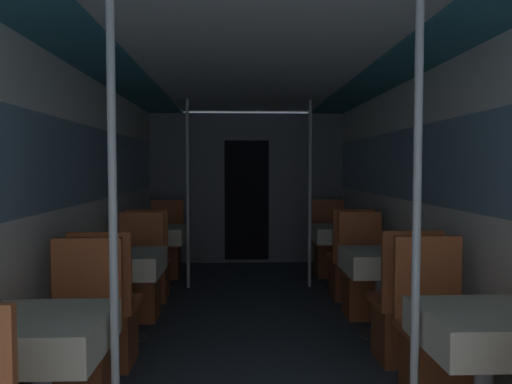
# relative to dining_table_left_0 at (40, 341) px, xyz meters

# --- Properties ---
(wall_left) EXTENTS (0.05, 8.28, 2.16)m
(wall_left) POSITION_rel_dining_table_left_0_xyz_m (-0.38, 1.83, 0.54)
(wall_left) COLOR silver
(wall_left) RESTS_ON ground_plane
(wall_right) EXTENTS (0.05, 8.28, 2.16)m
(wall_right) POSITION_rel_dining_table_left_0_xyz_m (2.46, 1.83, 0.54)
(wall_right) COLOR silver
(wall_right) RESTS_ON ground_plane
(ceiling_panel) EXTENTS (2.84, 8.28, 0.07)m
(ceiling_panel) POSITION_rel_dining_table_left_0_xyz_m (1.04, 1.83, 1.61)
(ceiling_panel) COLOR silver
(ceiling_panel) RESTS_ON wall_left
(bulkhead_far) EXTENTS (2.78, 0.09, 2.16)m
(bulkhead_far) POSITION_rel_dining_table_left_0_xyz_m (1.04, 4.94, 0.49)
(bulkhead_far) COLOR slate
(bulkhead_far) RESTS_ON ground_plane
(dining_table_left_0) EXTENTS (0.60, 0.60, 0.71)m
(dining_table_left_0) POSITION_rel_dining_table_left_0_xyz_m (0.00, 0.00, 0.00)
(dining_table_left_0) COLOR #4C4C51
(dining_table_left_0) RESTS_ON ground_plane
(chair_left_far_0) EXTENTS (0.42, 0.42, 0.96)m
(chair_left_far_0) POSITION_rel_dining_table_left_0_xyz_m (0.00, 0.56, -0.29)
(chair_left_far_0) COLOR brown
(chair_left_far_0) RESTS_ON ground_plane
(support_pole_left_0) EXTENTS (0.04, 0.04, 2.16)m
(support_pole_left_0) POSITION_rel_dining_table_left_0_xyz_m (0.34, 0.00, 0.49)
(support_pole_left_0) COLOR silver
(support_pole_left_0) RESTS_ON ground_plane
(dining_table_left_1) EXTENTS (0.60, 0.60, 0.71)m
(dining_table_left_1) POSITION_rel_dining_table_left_0_xyz_m (0.00, 1.71, 0.00)
(dining_table_left_1) COLOR #4C4C51
(dining_table_left_1) RESTS_ON ground_plane
(chair_left_near_1) EXTENTS (0.42, 0.42, 0.96)m
(chair_left_near_1) POSITION_rel_dining_table_left_0_xyz_m (0.00, 1.15, -0.29)
(chair_left_near_1) COLOR brown
(chair_left_near_1) RESTS_ON ground_plane
(chair_left_far_1) EXTENTS (0.42, 0.42, 0.96)m
(chair_left_far_1) POSITION_rel_dining_table_left_0_xyz_m (0.00, 2.27, -0.29)
(chair_left_far_1) COLOR brown
(chair_left_far_1) RESTS_ON ground_plane
(dining_table_left_2) EXTENTS (0.60, 0.60, 0.71)m
(dining_table_left_2) POSITION_rel_dining_table_left_0_xyz_m (0.00, 3.43, 0.00)
(dining_table_left_2) COLOR #4C4C51
(dining_table_left_2) RESTS_ON ground_plane
(chair_left_near_2) EXTENTS (0.42, 0.42, 0.96)m
(chair_left_near_2) POSITION_rel_dining_table_left_0_xyz_m (0.00, 2.87, -0.29)
(chair_left_near_2) COLOR brown
(chair_left_near_2) RESTS_ON ground_plane
(chair_left_far_2) EXTENTS (0.42, 0.42, 0.96)m
(chair_left_far_2) POSITION_rel_dining_table_left_0_xyz_m (0.00, 3.99, -0.29)
(chair_left_far_2) COLOR brown
(chair_left_far_2) RESTS_ON ground_plane
(support_pole_left_2) EXTENTS (0.04, 0.04, 2.16)m
(support_pole_left_2) POSITION_rel_dining_table_left_0_xyz_m (0.34, 3.43, 0.49)
(support_pole_left_2) COLOR silver
(support_pole_left_2) RESTS_ON ground_plane
(dining_table_right_0) EXTENTS (0.60, 0.60, 0.71)m
(dining_table_right_0) POSITION_rel_dining_table_left_0_xyz_m (2.08, 0.00, 0.00)
(dining_table_right_0) COLOR #4C4C51
(dining_table_right_0) RESTS_ON ground_plane
(chair_right_far_0) EXTENTS (0.42, 0.42, 0.96)m
(chair_right_far_0) POSITION_rel_dining_table_left_0_xyz_m (2.08, 0.56, -0.29)
(chair_right_far_0) COLOR brown
(chair_right_far_0) RESTS_ON ground_plane
(support_pole_right_0) EXTENTS (0.04, 0.04, 2.16)m
(support_pole_right_0) POSITION_rel_dining_table_left_0_xyz_m (1.74, 0.00, 0.49)
(support_pole_right_0) COLOR silver
(support_pole_right_0) RESTS_ON ground_plane
(dining_table_right_1) EXTENTS (0.60, 0.60, 0.71)m
(dining_table_right_1) POSITION_rel_dining_table_left_0_xyz_m (2.08, 1.71, 0.00)
(dining_table_right_1) COLOR #4C4C51
(dining_table_right_1) RESTS_ON ground_plane
(chair_right_near_1) EXTENTS (0.42, 0.42, 0.96)m
(chair_right_near_1) POSITION_rel_dining_table_left_0_xyz_m (2.08, 1.15, -0.29)
(chair_right_near_1) COLOR brown
(chair_right_near_1) RESTS_ON ground_plane
(chair_right_far_1) EXTENTS (0.42, 0.42, 0.96)m
(chair_right_far_1) POSITION_rel_dining_table_left_0_xyz_m (2.08, 2.27, -0.29)
(chair_right_far_1) COLOR brown
(chair_right_far_1) RESTS_ON ground_plane
(dining_table_right_2) EXTENTS (0.60, 0.60, 0.71)m
(dining_table_right_2) POSITION_rel_dining_table_left_0_xyz_m (2.08, 3.43, 0.00)
(dining_table_right_2) COLOR #4C4C51
(dining_table_right_2) RESTS_ON ground_plane
(chair_right_near_2) EXTENTS (0.42, 0.42, 0.96)m
(chair_right_near_2) POSITION_rel_dining_table_left_0_xyz_m (2.08, 2.87, -0.29)
(chair_right_near_2) COLOR brown
(chair_right_near_2) RESTS_ON ground_plane
(chair_right_far_2) EXTENTS (0.42, 0.42, 0.96)m
(chair_right_far_2) POSITION_rel_dining_table_left_0_xyz_m (2.08, 3.99, -0.29)
(chair_right_far_2) COLOR brown
(chair_right_far_2) RESTS_ON ground_plane
(support_pole_right_2) EXTENTS (0.04, 0.04, 2.16)m
(support_pole_right_2) POSITION_rel_dining_table_left_0_xyz_m (1.74, 3.43, 0.49)
(support_pole_right_2) COLOR silver
(support_pole_right_2) RESTS_ON ground_plane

